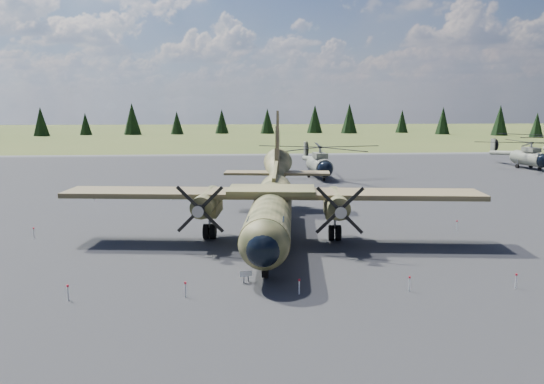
{
  "coord_description": "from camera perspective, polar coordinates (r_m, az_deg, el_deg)",
  "views": [
    {
      "loc": [
        -1.53,
        -40.3,
        9.94
      ],
      "look_at": [
        1.74,
        2.0,
        3.02
      ],
      "focal_mm": 35.0,
      "sensor_mm": 36.0,
      "label": 1
    }
  ],
  "objects": [
    {
      "name": "info_placard_left",
      "position": [
        30.37,
        -3.07,
        -8.93
      ],
      "size": [
        0.46,
        0.24,
        0.7
      ],
      "rotation": [
        0.0,
        0.0,
        0.11
      ],
      "color": "gray",
      "rests_on": "ground"
    },
    {
      "name": "barrier_fence",
      "position": [
        41.32,
        -2.83,
        -3.94
      ],
      "size": [
        33.12,
        29.62,
        0.85
      ],
      "color": "white",
      "rests_on": "ground"
    },
    {
      "name": "treeline",
      "position": [
        42.66,
        -4.08,
        2.38
      ],
      "size": [
        332.19,
        324.69,
        10.96
      ],
      "color": "black",
      "rests_on": "ground"
    },
    {
      "name": "ground",
      "position": [
        41.53,
        -2.19,
        -4.59
      ],
      "size": [
        500.0,
        500.0,
        0.0
      ],
      "primitive_type": "plane",
      "color": "#4F5526",
      "rests_on": "ground"
    },
    {
      "name": "transport_plane",
      "position": [
        39.94,
        0.03,
        -0.91
      ],
      "size": [
        30.52,
        27.58,
        10.04
      ],
      "rotation": [
        0.0,
        0.0,
        -0.12
      ],
      "color": "#31361D",
      "rests_on": "ground"
    },
    {
      "name": "helicopter_near",
      "position": [
        73.31,
        5.11,
        3.94
      ],
      "size": [
        18.56,
        21.3,
        4.49
      ],
      "rotation": [
        0.0,
        0.0,
        0.05
      ],
      "color": "gray",
      "rests_on": "ground"
    },
    {
      "name": "apron",
      "position": [
        51.29,
        -2.63,
        -1.92
      ],
      "size": [
        120.0,
        120.0,
        0.04
      ],
      "primitive_type": "cube",
      "color": "#535458",
      "rests_on": "ground"
    },
    {
      "name": "helicopter_mid",
      "position": [
        93.51,
        25.94,
        4.11
      ],
      "size": [
        18.52,
        20.76,
        4.3
      ],
      "rotation": [
        0.0,
        0.0,
        0.1
      ],
      "color": "gray",
      "rests_on": "ground"
    },
    {
      "name": "info_placard_right",
      "position": [
        30.58,
        -2.58,
        -8.87
      ],
      "size": [
        0.43,
        0.24,
        0.64
      ],
      "rotation": [
        0.0,
        0.0,
        0.18
      ],
      "color": "gray",
      "rests_on": "ground"
    }
  ]
}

